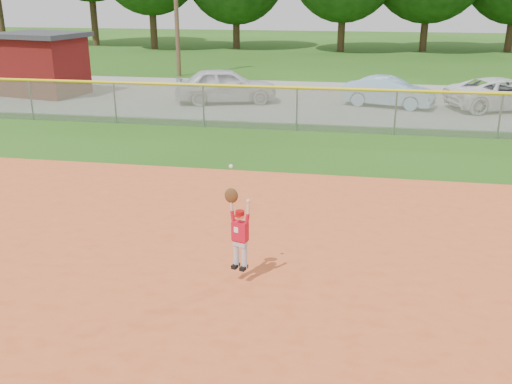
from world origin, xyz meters
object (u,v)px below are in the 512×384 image
car_white_a (226,85)px  ballplayer (239,230)px  car_blue (389,92)px  car_white_b (504,94)px  utility_shed (43,64)px

car_white_a → ballplayer: ballplayer is taller
car_blue → car_white_b: (4.58, 0.18, 0.03)m
utility_shed → ballplayer: size_ratio=2.39×
car_blue → ballplayer: size_ratio=2.07×
car_white_b → ballplayer: size_ratio=2.56×
car_blue → utility_shed: (-15.56, 0.13, 0.80)m
car_white_b → utility_shed: size_ratio=1.07×
car_white_b → car_white_a: bearing=72.6°
car_white_a → car_white_b: size_ratio=0.95×
car_white_a → car_white_b: bearing=-104.5°
car_white_a → utility_shed: bearing=70.1°
utility_shed → car_blue: bearing=-0.5°
car_blue → car_white_b: car_white_b is taller
ballplayer → car_white_b: bearing=64.6°
car_white_b → car_blue: bearing=72.4°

